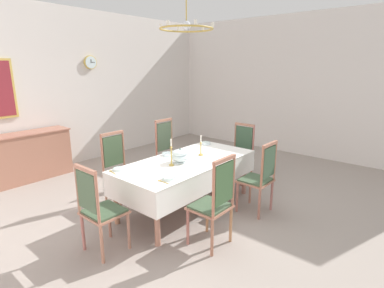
% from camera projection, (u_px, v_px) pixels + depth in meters
% --- Properties ---
extents(ground, '(7.78, 6.64, 0.04)m').
position_uv_depth(ground, '(188.00, 208.00, 4.59)').
color(ground, gray).
extents(back_wall, '(7.78, 0.08, 3.25)m').
position_uv_depth(back_wall, '(67.00, 89.00, 6.28)').
color(back_wall, silver).
rests_on(back_wall, ground).
extents(right_wall, '(0.08, 6.64, 3.25)m').
position_uv_depth(right_wall, '(297.00, 86.00, 7.08)').
color(right_wall, silver).
rests_on(right_wall, ground).
extents(dining_table, '(2.19, 1.00, 0.75)m').
position_uv_depth(dining_table, '(187.00, 165.00, 4.43)').
color(dining_table, '#AC725D').
rests_on(dining_table, ground).
extents(tablecloth, '(2.21, 1.02, 0.34)m').
position_uv_depth(tablecloth, '(187.00, 166.00, 4.43)').
color(tablecloth, white).
rests_on(tablecloth, dining_table).
extents(chair_south_a, '(0.44, 0.42, 1.12)m').
position_uv_depth(chair_south_a, '(214.00, 201.00, 3.48)').
color(chair_south_a, '#A76459').
rests_on(chair_south_a, ground).
extents(chair_north_a, '(0.44, 0.42, 1.12)m').
position_uv_depth(chair_north_a, '(119.00, 168.00, 4.61)').
color(chair_north_a, '#AB634E').
rests_on(chair_north_a, ground).
extents(chair_south_b, '(0.44, 0.42, 1.07)m').
position_uv_depth(chair_south_b, '(260.00, 176.00, 4.30)').
color(chair_south_b, '#A66558').
rests_on(chair_south_b, ground).
extents(chair_north_b, '(0.44, 0.42, 1.17)m').
position_uv_depth(chair_north_b, '(169.00, 152.00, 5.43)').
color(chair_north_b, '#AD6A52').
rests_on(chair_north_b, ground).
extents(chair_head_west, '(0.42, 0.44, 1.07)m').
position_uv_depth(chair_head_west, '(99.00, 208.00, 3.35)').
color(chair_head_west, '#A06855').
rests_on(chair_head_west, ground).
extents(chair_head_east, '(0.42, 0.44, 1.06)m').
position_uv_depth(chair_head_east, '(240.00, 151.00, 5.57)').
color(chair_head_east, '#A1675B').
rests_on(chair_head_east, ground).
extents(soup_tureen, '(0.26, 0.26, 0.21)m').
position_uv_depth(soup_tureen, '(180.00, 156.00, 4.28)').
color(soup_tureen, white).
rests_on(soup_tureen, tablecloth).
extents(candlestick_west, '(0.07, 0.07, 0.38)m').
position_uv_depth(candlestick_west, '(171.00, 155.00, 4.13)').
color(candlestick_west, gold).
rests_on(candlestick_west, tablecloth).
extents(candlestick_east, '(0.07, 0.07, 0.31)m').
position_uv_depth(candlestick_east, '(201.00, 148.00, 4.62)').
color(candlestick_east, gold).
rests_on(candlestick_east, tablecloth).
extents(bowl_near_left, '(0.16, 0.16, 0.03)m').
position_uv_depth(bowl_near_left, '(119.00, 169.00, 3.98)').
color(bowl_near_left, white).
rests_on(bowl_near_left, tablecloth).
extents(bowl_near_right, '(0.16, 0.16, 0.03)m').
position_uv_depth(bowl_near_right, '(169.00, 178.00, 3.66)').
color(bowl_near_right, white).
rests_on(bowl_near_right, tablecloth).
extents(bowl_far_left, '(0.18, 0.18, 0.04)m').
position_uv_depth(bowl_far_left, '(168.00, 154.00, 4.63)').
color(bowl_far_left, white).
rests_on(bowl_far_left, tablecloth).
extents(bowl_far_right, '(0.17, 0.17, 0.04)m').
position_uv_depth(bowl_far_right, '(206.00, 143.00, 5.28)').
color(bowl_far_right, white).
rests_on(bowl_far_right, tablecloth).
extents(spoon_primary, '(0.05, 0.18, 0.01)m').
position_uv_depth(spoon_primary, '(111.00, 171.00, 3.92)').
color(spoon_primary, gold).
rests_on(spoon_primary, tablecloth).
extents(spoon_secondary, '(0.03, 0.18, 0.01)m').
position_uv_depth(spoon_secondary, '(161.00, 181.00, 3.60)').
color(spoon_secondary, gold).
rests_on(spoon_secondary, tablecloth).
extents(sideboard, '(1.44, 0.48, 0.90)m').
position_uv_depth(sideboard, '(30.00, 156.00, 5.63)').
color(sideboard, '#A66C56').
rests_on(sideboard, ground).
extents(mounted_clock, '(0.29, 0.06, 0.29)m').
position_uv_depth(mounted_clock, '(90.00, 62.00, 6.51)').
color(mounted_clock, '#D1B251').
extents(chandelier, '(0.73, 0.72, 0.66)m').
position_uv_depth(chandelier, '(186.00, 28.00, 3.95)').
color(chandelier, gold).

